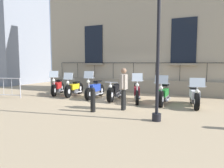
# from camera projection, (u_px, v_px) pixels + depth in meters

# --- Properties ---
(ground_plane) EXTENTS (60.00, 60.00, 0.00)m
(ground_plane) POSITION_uv_depth(u_px,v_px,m) (116.00, 99.00, 10.64)
(ground_plane) COLOR tan
(building_facade) EXTENTS (0.82, 12.90, 6.88)m
(building_facade) POSITION_uv_depth(u_px,v_px,m) (136.00, 38.00, 12.90)
(building_facade) COLOR tan
(building_facade) RESTS_ON ground_plane
(motorcycle_red) EXTENTS (1.83, 0.89, 1.38)m
(motorcycle_red) POSITION_uv_depth(u_px,v_px,m) (58.00, 87.00, 11.98)
(motorcycle_red) COLOR black
(motorcycle_red) RESTS_ON ground_plane
(motorcycle_yellow) EXTENTS (2.09, 0.64, 1.31)m
(motorcycle_yellow) POSITION_uv_depth(u_px,v_px,m) (74.00, 88.00, 11.53)
(motorcycle_yellow) COLOR black
(motorcycle_yellow) RESTS_ON ground_plane
(motorcycle_blue) EXTENTS (2.14, 0.60, 1.42)m
(motorcycle_blue) POSITION_uv_depth(u_px,v_px,m) (95.00, 90.00, 10.93)
(motorcycle_blue) COLOR black
(motorcycle_blue) RESTS_ON ground_plane
(motorcycle_black) EXTENTS (2.21, 0.62, 0.93)m
(motorcycle_black) POSITION_uv_depth(u_px,v_px,m) (116.00, 91.00, 10.42)
(motorcycle_black) COLOR black
(motorcycle_black) RESTS_ON ground_plane
(motorcycle_maroon) EXTENTS (2.00, 0.91, 1.37)m
(motorcycle_maroon) POSITION_uv_depth(u_px,v_px,m) (137.00, 93.00, 9.80)
(motorcycle_maroon) COLOR black
(motorcycle_maroon) RESTS_ON ground_plane
(motorcycle_green) EXTENTS (2.02, 0.64, 1.31)m
(motorcycle_green) POSITION_uv_depth(u_px,v_px,m) (164.00, 95.00, 9.23)
(motorcycle_green) COLOR black
(motorcycle_green) RESTS_ON ground_plane
(motorcycle_white) EXTENTS (2.04, 0.74, 1.24)m
(motorcycle_white) POSITION_uv_depth(u_px,v_px,m) (195.00, 96.00, 8.74)
(motorcycle_white) COLOR black
(motorcycle_white) RESTS_ON ground_plane
(bollard) EXTENTS (0.19, 0.19, 0.92)m
(bollard) POSITION_uv_depth(u_px,v_px,m) (93.00, 100.00, 7.81)
(bollard) COLOR black
(bollard) RESTS_ON ground_plane
(pedestrian_walking) EXTENTS (0.53, 0.25, 1.62)m
(pedestrian_walking) POSITION_uv_depth(u_px,v_px,m) (124.00, 87.00, 8.10)
(pedestrian_walking) COLOR black
(pedestrian_walking) RESTS_ON ground_plane
(distant_building) EXTENTS (4.83, 6.85, 11.78)m
(distant_building) POSITION_uv_depth(u_px,v_px,m) (2.00, 18.00, 19.13)
(distant_building) COLOR gray
(distant_building) RESTS_ON ground_plane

